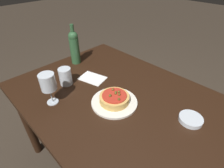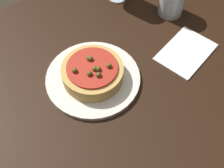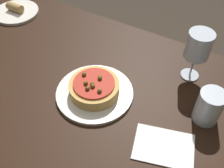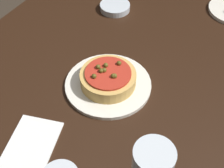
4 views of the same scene
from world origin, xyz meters
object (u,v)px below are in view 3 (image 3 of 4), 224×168
dinner_plate (95,93)px  pizza (94,87)px  water_cup (209,107)px  dining_table (69,111)px  wine_glass (198,46)px  side_plate (16,11)px

dinner_plate → pizza: (0.00, 0.00, 0.03)m
dinner_plate → water_cup: water_cup is taller
dining_table → water_cup: water_cup is taller
pizza → water_cup: size_ratio=1.48×
wine_glass → side_plate: bearing=0.7°
pizza → wine_glass: wine_glass is taller
dining_table → wine_glass: wine_glass is taller
dinner_plate → wine_glass: bearing=-135.6°
wine_glass → side_plate: size_ratio=0.91×
dining_table → water_cup: bearing=-161.2°
dining_table → side_plate: 0.57m
dinner_plate → side_plate: 0.61m
dining_table → dinner_plate: size_ratio=5.76×
dinner_plate → side_plate: bearing=-22.1°
dining_table → dinner_plate: 0.13m
dining_table → water_cup: 0.46m
dining_table → pizza: pizza is taller
dining_table → wine_glass: 0.48m
dining_table → dinner_plate: (-0.08, -0.06, 0.09)m
dining_table → pizza: 0.15m
dining_table → pizza: (-0.08, -0.06, 0.11)m
pizza → side_plate: size_ratio=0.82×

